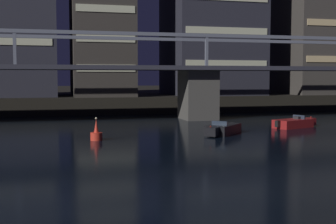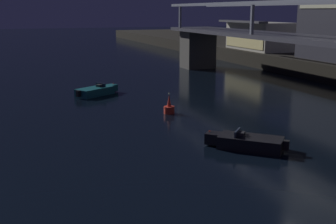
% 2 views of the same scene
% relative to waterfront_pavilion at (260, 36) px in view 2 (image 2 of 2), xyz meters
% --- Properties ---
extents(waterfront_pavilion, '(12.40, 7.40, 4.70)m').
position_rel_waterfront_pavilion_xyz_m(waterfront_pavilion, '(0.00, 0.00, 0.00)').
color(waterfront_pavilion, '#B2AD9E').
rests_on(waterfront_pavilion, far_riverbank).
extents(speedboat_near_center, '(4.31, 4.46, 1.16)m').
position_rel_waterfront_pavilion_xyz_m(speedboat_near_center, '(38.45, -25.48, -4.02)').
color(speedboat_near_center, black).
rests_on(speedboat_near_center, ground).
extents(speedboat_near_right, '(3.68, 4.84, 1.16)m').
position_rel_waterfront_pavilion_xyz_m(speedboat_near_right, '(17.69, -30.63, -4.02)').
color(speedboat_near_right, '#196066').
rests_on(speedboat_near_right, ground).
extents(channel_buoy, '(0.90, 0.90, 1.76)m').
position_rel_waterfront_pavilion_xyz_m(channel_buoy, '(27.88, -26.61, -3.96)').
color(channel_buoy, red).
rests_on(channel_buoy, ground).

